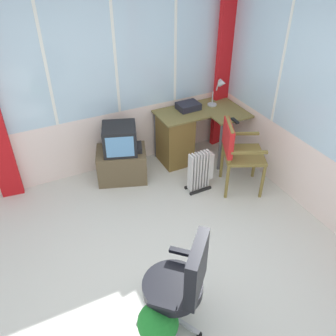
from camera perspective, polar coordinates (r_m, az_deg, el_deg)
name	(u,v)px	position (r m, az deg, el deg)	size (l,w,h in m)	color
ground	(164,289)	(3.67, -0.62, -18.76)	(5.08, 5.38, 0.06)	beige
north_window_panel	(83,75)	(4.55, -13.36, 14.20)	(4.08, 0.07, 2.74)	silver
curtain_corner	(225,59)	(5.20, 9.02, 16.78)	(0.26, 0.07, 2.64)	red
desk	(178,136)	(5.05, 1.60, 5.07)	(1.17, 0.77, 0.74)	olive
desk_lamp	(220,88)	(5.06, 8.28, 12.47)	(0.24, 0.21, 0.40)	#B2B7BC
tv_remote	(235,121)	(4.77, 10.61, 7.42)	(0.04, 0.15, 0.02)	black
paper_tray	(188,106)	(5.00, 3.24, 9.81)	(0.30, 0.23, 0.09)	#22222D
wooden_armchair	(235,147)	(4.47, 10.64, 3.26)	(0.64, 0.64, 0.94)	olive
office_chair	(182,281)	(2.98, 2.28, -17.59)	(0.60, 0.61, 1.00)	#B7B7BF
tv_on_stand	(122,156)	(4.74, -7.41, 1.91)	(0.75, 0.63, 0.80)	brown
space_heater	(201,171)	(4.57, 5.24, -0.42)	(0.35, 0.18, 0.55)	silver
potted_plant	(158,325)	(3.14, -1.60, -23.73)	(0.34, 0.34, 0.45)	#3A4A52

